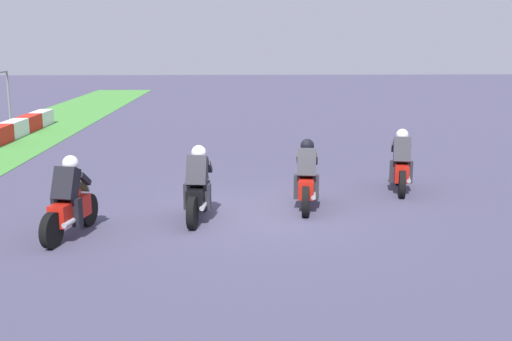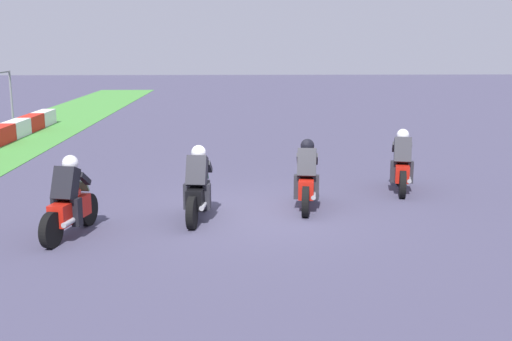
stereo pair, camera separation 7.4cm
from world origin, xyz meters
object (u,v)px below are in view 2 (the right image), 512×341
rider_lane_a (402,166)px  rider_lane_c (198,189)px  rider_lane_d (70,203)px  rider_lane_b (307,180)px

rider_lane_a → rider_lane_c: 5.30m
rider_lane_d → rider_lane_b: bearing=-55.3°
rider_lane_a → rider_lane_b: same height
rider_lane_d → rider_lane_a: bearing=-51.8°
rider_lane_b → rider_lane_c: bearing=116.8°
rider_lane_a → rider_lane_c: size_ratio=0.99×
rider_lane_d → rider_lane_c: bearing=-52.4°
rider_lane_a → rider_lane_c: (-2.28, 4.78, 0.00)m
rider_lane_b → rider_lane_c: (-0.78, 2.30, 0.00)m
rider_lane_b → rider_lane_d: 4.97m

